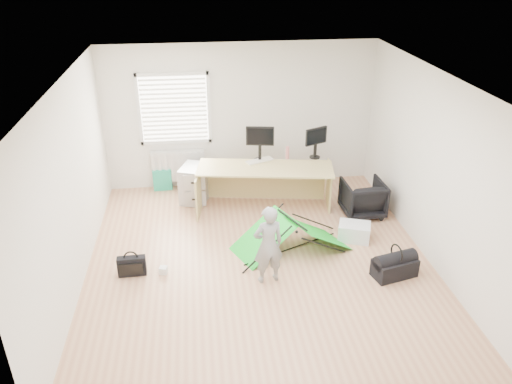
{
  "coord_description": "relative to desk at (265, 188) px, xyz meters",
  "views": [
    {
      "loc": [
        -0.81,
        -6.1,
        4.24
      ],
      "look_at": [
        0.0,
        0.4,
        0.95
      ],
      "focal_mm": 35.0,
      "sensor_mm": 36.0,
      "label": 1
    }
  ],
  "objects": [
    {
      "name": "filing_cabinet",
      "position": [
        -1.22,
        0.46,
        -0.06
      ],
      "size": [
        0.6,
        0.68,
        0.67
      ],
      "primitive_type": "cube",
      "rotation": [
        0.0,
        0.0,
        -0.34
      ],
      "color": "#A4A7AA",
      "rests_on": "ground"
    },
    {
      "name": "monitor_left",
      "position": [
        -0.05,
        0.32,
        0.63
      ],
      "size": [
        0.5,
        0.19,
        0.46
      ],
      "primitive_type": "cube",
      "rotation": [
        0.0,
        0.0,
        -0.18
      ],
      "color": "black",
      "rests_on": "desk"
    },
    {
      "name": "window",
      "position": [
        -1.51,
        1.08,
        1.15
      ],
      "size": [
        1.2,
        0.06,
        1.2
      ],
      "primitive_type": "cube",
      "color": "silver",
      "rests_on": "back_wall"
    },
    {
      "name": "radiator",
      "position": [
        -1.51,
        1.04,
        0.05
      ],
      "size": [
        1.0,
        0.12,
        0.6
      ],
      "primitive_type": "cube",
      "color": "silver",
      "rests_on": "back_wall"
    },
    {
      "name": "laptop_bag",
      "position": [
        -2.14,
        -1.74,
        -0.25
      ],
      "size": [
        0.4,
        0.13,
        0.29
      ],
      "primitive_type": "cube",
      "rotation": [
        0.0,
        0.0,
        0.03
      ],
      "color": "black",
      "rests_on": "ground"
    },
    {
      "name": "back_wall",
      "position": [
        -0.31,
        1.12,
        0.95
      ],
      "size": [
        5.0,
        0.02,
        2.7
      ],
      "primitive_type": "cube",
      "color": "silver",
      "rests_on": "ground"
    },
    {
      "name": "white_box",
      "position": [
        -1.71,
        -1.76,
        -0.34
      ],
      "size": [
        0.13,
        0.13,
        0.1
      ],
      "primitive_type": "cube",
      "rotation": [
        0.0,
        0.0,
        -0.24
      ],
      "color": "silver",
      "rests_on": "ground"
    },
    {
      "name": "kite",
      "position": [
        0.21,
        -1.37,
        -0.13
      ],
      "size": [
        1.84,
        1.38,
        0.52
      ],
      "primitive_type": null,
      "rotation": [
        0.0,
        0.0,
        0.43
      ],
      "color": "green",
      "rests_on": "ground"
    },
    {
      "name": "tote_bag",
      "position": [
        -1.83,
        1.0,
        -0.19
      ],
      "size": [
        0.35,
        0.16,
        0.41
      ],
      "primitive_type": "cube",
      "rotation": [
        0.0,
        0.0,
        0.04
      ],
      "color": "#22A57D",
      "rests_on": "ground"
    },
    {
      "name": "keyboard",
      "position": [
        -0.06,
        0.29,
        0.41
      ],
      "size": [
        0.51,
        0.35,
        0.02
      ],
      "primitive_type": "cube",
      "rotation": [
        0.0,
        0.0,
        0.41
      ],
      "color": "beige",
      "rests_on": "desk"
    },
    {
      "name": "ground",
      "position": [
        -0.31,
        -1.63,
        -0.4
      ],
      "size": [
        5.5,
        5.5,
        0.0
      ],
      "primitive_type": "plane",
      "color": "tan",
      "rests_on": "ground"
    },
    {
      "name": "duffel_bag",
      "position": [
        1.53,
        -2.22,
        -0.26
      ],
      "size": [
        0.67,
        0.45,
        0.27
      ],
      "primitive_type": "cube",
      "rotation": [
        0.0,
        0.0,
        0.25
      ],
      "color": "black",
      "rests_on": "ground"
    },
    {
      "name": "storage_crate",
      "position": [
        1.26,
        -1.2,
        -0.26
      ],
      "size": [
        0.57,
        0.49,
        0.27
      ],
      "primitive_type": "cube",
      "rotation": [
        0.0,
        0.0,
        -0.35
      ],
      "color": "silver",
      "rests_on": "ground"
    },
    {
      "name": "thermos",
      "position": [
        0.45,
        0.34,
        0.51
      ],
      "size": [
        0.08,
        0.08,
        0.23
      ],
      "primitive_type": "cylinder",
      "rotation": [
        0.0,
        0.0,
        -0.4
      ],
      "color": "#B36467",
      "rests_on": "desk"
    },
    {
      "name": "office_chair",
      "position": [
        1.64,
        -0.42,
        -0.08
      ],
      "size": [
        0.69,
        0.71,
        0.63
      ],
      "primitive_type": "imported",
      "rotation": [
        0.0,
        0.0,
        3.18
      ],
      "color": "black",
      "rests_on": "ground"
    },
    {
      "name": "monitor_right",
      "position": [
        0.94,
        0.32,
        0.6
      ],
      "size": [
        0.44,
        0.26,
        0.42
      ],
      "primitive_type": "cube",
      "rotation": [
        0.0,
        0.0,
        0.42
      ],
      "color": "black",
      "rests_on": "desk"
    },
    {
      "name": "desk",
      "position": [
        0.0,
        0.0,
        0.0
      ],
      "size": [
        2.41,
        1.1,
        0.79
      ],
      "primitive_type": "cube",
      "rotation": [
        0.0,
        0.0,
        -0.16
      ],
      "color": "tan",
      "rests_on": "ground"
    },
    {
      "name": "person",
      "position": [
        -0.25,
        -2.1,
        0.19
      ],
      "size": [
        0.47,
        0.36,
        1.16
      ],
      "primitive_type": "imported",
      "rotation": [
        0.0,
        0.0,
        3.34
      ],
      "color": "gray",
      "rests_on": "ground"
    }
  ]
}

